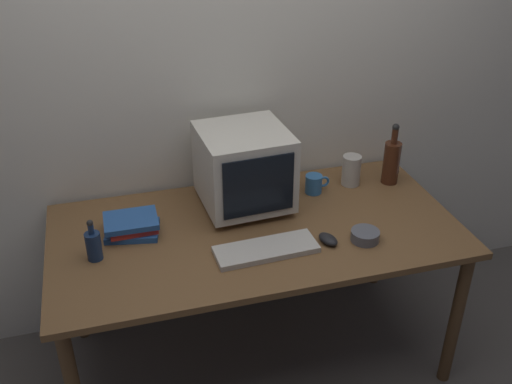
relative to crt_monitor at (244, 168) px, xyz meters
The scene contains 12 objects.
ground_plane 0.97m from the crt_monitor, 90.55° to the right, with size 6.00×6.00×0.00m, color #56514C.
back_wall 0.43m from the crt_monitor, 90.36° to the left, with size 4.00×0.08×2.50m, color silver.
desk 0.34m from the crt_monitor, 90.55° to the right, with size 1.76×0.88×0.75m.
crt_monitor is the anchor object (origin of this frame).
keyboard 0.42m from the crt_monitor, 91.45° to the right, with size 0.42×0.15×0.02m, color beige.
computer_mouse 0.50m from the crt_monitor, 56.53° to the right, with size 0.06×0.10×0.04m, color black.
bottle_tall 0.75m from the crt_monitor, ahead, with size 0.08×0.08×0.31m.
bottle_short 0.73m from the crt_monitor, 160.69° to the right, with size 0.06×0.06×0.18m.
book_stack 0.55m from the crt_monitor, 169.31° to the right, with size 0.25×0.21×0.08m.
mug 0.38m from the crt_monitor, ahead, with size 0.12×0.08×0.09m.
cd_spindle 0.61m from the crt_monitor, 44.89° to the right, with size 0.12×0.12×0.04m, color #595B66.
metal_canister 0.56m from the crt_monitor, ahead, with size 0.09×0.09×0.15m, color #B7B2A8.
Camera 1 is at (-0.57, -2.04, 2.15)m, focal length 41.04 mm.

